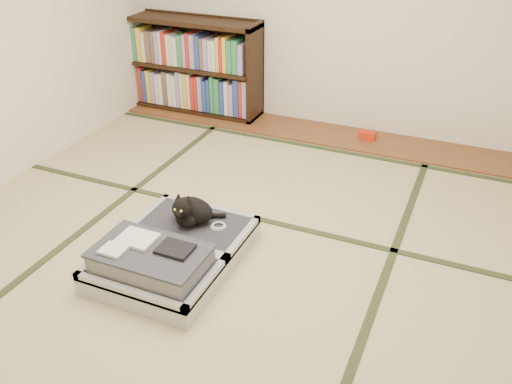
% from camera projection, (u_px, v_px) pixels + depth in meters
% --- Properties ---
extents(floor, '(4.50, 4.50, 0.00)m').
position_uv_depth(floor, '(228.00, 248.00, 3.52)').
color(floor, '#C7BB84').
rests_on(floor, ground).
extents(wood_strip, '(4.00, 0.50, 0.02)m').
position_uv_depth(wood_strip, '(321.00, 133.00, 5.11)').
color(wood_strip, brown).
rests_on(wood_strip, ground).
extents(red_item, '(0.15, 0.09, 0.07)m').
position_uv_depth(red_item, '(367.00, 135.00, 4.96)').
color(red_item, red).
rests_on(red_item, wood_strip).
extents(room_shell, '(4.50, 4.50, 4.50)m').
position_uv_depth(room_shell, '(220.00, 18.00, 2.79)').
color(room_shell, white).
rests_on(room_shell, ground).
extents(tatami_borders, '(4.00, 4.50, 0.01)m').
position_uv_depth(tatami_borders, '(258.00, 211.00, 3.91)').
color(tatami_borders, '#2D381E').
rests_on(tatami_borders, ground).
extents(bookcase, '(1.49, 0.34, 0.96)m').
position_uv_depth(bookcase, '(189.00, 67.00, 5.44)').
color(bookcase, black).
rests_on(bookcase, wood_strip).
extents(suitcase, '(0.74, 0.98, 0.29)m').
position_uv_depth(suitcase, '(171.00, 254.00, 3.30)').
color(suitcase, '#B1B0B5').
rests_on(suitcase, floor).
extents(cat, '(0.33, 0.33, 0.26)m').
position_uv_depth(cat, '(190.00, 211.00, 3.47)').
color(cat, black).
rests_on(cat, suitcase).
extents(cable_coil, '(0.10, 0.10, 0.02)m').
position_uv_depth(cable_coil, '(218.00, 226.00, 3.47)').
color(cable_coil, white).
rests_on(cable_coil, suitcase).
extents(hanger, '(0.37, 0.24, 0.01)m').
position_uv_depth(hanger, '(161.00, 229.00, 3.70)').
color(hanger, black).
rests_on(hanger, floor).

